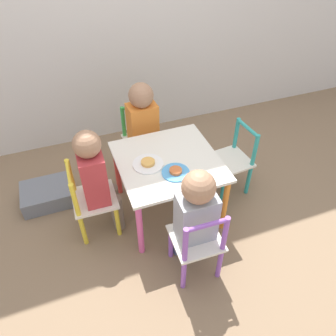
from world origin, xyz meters
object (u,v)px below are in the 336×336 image
(child_front, at_px, (195,212))
(storage_bin, at_px, (47,194))
(chair_purple, at_px, (197,243))
(child_left, at_px, (96,176))
(chair_green, at_px, (142,140))
(plate_left, at_px, (148,164))
(plate_front, at_px, (176,172))
(chair_yellow, at_px, (91,201))
(chair_teal, at_px, (232,161))
(kids_table, at_px, (168,167))
(child_back, at_px, (143,123))

(child_front, relative_size, storage_bin, 2.09)
(chair_purple, bearing_deg, child_left, -48.54)
(child_left, bearing_deg, chair_green, -38.85)
(plate_left, xyz_separation_m, plate_front, (0.13, -0.13, 0.00))
(chair_yellow, bearing_deg, plate_left, -90.46)
(child_front, bearing_deg, chair_teal, -134.79)
(chair_purple, bearing_deg, chair_yellow, -44.79)
(chair_yellow, relative_size, child_front, 0.71)
(chair_yellow, height_order, child_left, child_left)
(chair_green, height_order, chair_teal, same)
(kids_table, distance_m, chair_teal, 0.51)
(child_front, bearing_deg, child_left, -44.78)
(chair_purple, distance_m, child_back, 0.95)
(chair_purple, height_order, storage_bin, chair_purple)
(chair_teal, xyz_separation_m, plate_front, (-0.49, -0.17, 0.20))
(kids_table, height_order, chair_yellow, chair_yellow)
(child_left, relative_size, child_front, 1.04)
(chair_yellow, distance_m, chair_teal, 0.99)
(chair_yellow, height_order, storage_bin, chair_yellow)
(chair_purple, height_order, plate_left, chair_purple)
(chair_yellow, xyz_separation_m, storage_bin, (-0.27, 0.35, -0.19))
(chair_teal, distance_m, plate_left, 0.65)
(chair_teal, relative_size, child_left, 0.68)
(plate_front, bearing_deg, child_back, 92.28)
(chair_yellow, xyz_separation_m, child_left, (0.06, -0.00, 0.19))
(chair_teal, bearing_deg, chair_green, -136.16)
(chair_teal, bearing_deg, child_front, -51.82)
(chair_green, xyz_separation_m, plate_left, (-0.10, -0.50, 0.20))
(chair_green, relative_size, chair_teal, 1.00)
(plate_left, bearing_deg, child_back, 76.50)
(chair_teal, bearing_deg, chair_purple, -48.52)
(child_left, bearing_deg, storage_bin, 44.41)
(child_left, xyz_separation_m, storage_bin, (-0.33, 0.35, -0.38))
(chair_green, height_order, plate_front, chair_green)
(chair_yellow, distance_m, chair_purple, 0.70)
(chair_yellow, bearing_deg, chair_teal, -86.70)
(child_left, xyz_separation_m, plate_left, (0.31, -0.01, 0.01))
(chair_purple, xyz_separation_m, plate_left, (-0.11, 0.50, 0.20))
(kids_table, bearing_deg, chair_teal, 5.27)
(chair_green, distance_m, child_left, 0.66)
(chair_teal, bearing_deg, chair_yellow, -93.30)
(chair_purple, relative_size, plate_front, 3.13)
(kids_table, height_order, plate_front, plate_front)
(child_back, xyz_separation_m, plate_left, (-0.10, -0.44, 0.00))
(chair_purple, height_order, plate_front, chair_purple)
(child_left, relative_size, storage_bin, 2.18)
(child_front, distance_m, child_back, 0.87)
(plate_left, distance_m, storage_bin, 0.83)
(chair_yellow, bearing_deg, child_left, -90.00)
(storage_bin, bearing_deg, child_back, 5.52)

